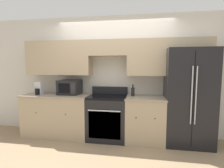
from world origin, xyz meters
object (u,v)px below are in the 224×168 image
at_px(microwave, 70,87).
at_px(bottle, 133,91).
at_px(refrigerator, 188,97).
at_px(oven_range, 107,117).

relative_size(microwave, bottle, 1.87).
relative_size(refrigerator, bottle, 7.73).
xyz_separation_m(microwave, bottle, (1.37, 0.01, -0.06)).
height_order(microwave, bottle, microwave).
xyz_separation_m(oven_range, bottle, (0.52, 0.08, 0.54)).
distance_m(oven_range, refrigerator, 1.66).
relative_size(refrigerator, microwave, 4.13).
relative_size(oven_range, microwave, 2.38).
distance_m(refrigerator, bottle, 1.07).
bearing_deg(microwave, bottle, 0.24).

